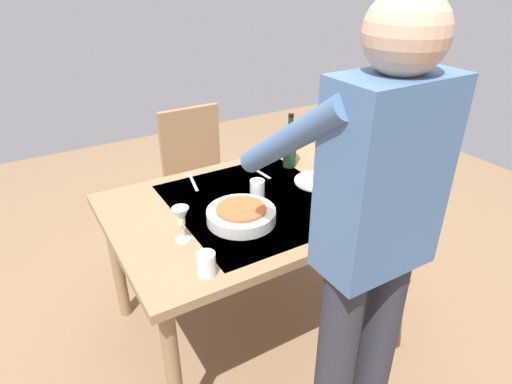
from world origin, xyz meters
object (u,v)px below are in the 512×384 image
wine_glass_left (327,146)px  serving_bowl_pasta (241,215)px  dining_table (256,215)px  water_cup_near_left (257,189)px  wine_bottle (290,147)px  wine_glass_right (181,218)px  person_server (370,237)px  dinner_plate_near (317,181)px  water_cup_near_right (206,264)px  chair_near (198,170)px

wine_glass_left → serving_bowl_pasta: 0.76m
dining_table → water_cup_near_left: size_ratio=15.32×
wine_bottle → water_cup_near_left: size_ratio=3.37×
serving_bowl_pasta → wine_glass_right: bearing=1.1°
person_server → wine_glass_right: (0.40, -0.61, -0.13)m
wine_bottle → dinner_plate_near: size_ratio=1.29×
wine_glass_right → dinner_plate_near: 0.80m
wine_glass_right → wine_bottle: bearing=-154.5°
wine_glass_left → dinner_plate_near: 0.27m
water_cup_near_right → dinner_plate_near: water_cup_near_right is taller
dinner_plate_near → water_cup_near_right: bearing=25.6°
wine_bottle → wine_glass_left: bearing=159.2°
dining_table → wine_glass_right: 0.47m
dining_table → water_cup_near_left: (-0.03, -0.03, 0.12)m
wine_bottle → water_cup_near_left: 0.40m
wine_glass_right → water_cup_near_left: 0.48m
wine_bottle → wine_glass_right: size_ratio=1.96×
wine_bottle → water_cup_near_left: bearing=32.8°
dining_table → wine_glass_left: (-0.56, -0.18, 0.18)m
person_server → serving_bowl_pasta: person_server is taller
water_cup_near_right → wine_bottle: bearing=-141.9°
wine_glass_left → wine_glass_right: bearing=17.0°
person_server → wine_glass_right: bearing=-56.7°
wine_bottle → wine_glass_left: (-0.20, 0.07, -0.01)m
dining_table → wine_bottle: (-0.36, -0.25, 0.19)m
dining_table → serving_bowl_pasta: 0.22m
wine_bottle → water_cup_near_right: wine_bottle is taller
person_server → serving_bowl_pasta: bearing=-78.3°
dining_table → serving_bowl_pasta: serving_bowl_pasta is taller
person_server → wine_bottle: bearing=-111.1°
person_server → wine_glass_left: 1.08m
chair_near → person_server: size_ratio=0.54×
chair_near → serving_bowl_pasta: size_ratio=3.03×
person_server → water_cup_near_right: 0.58m
chair_near → water_cup_near_left: (0.04, 0.82, 0.25)m
serving_bowl_pasta → dinner_plate_near: serving_bowl_pasta is taller
wine_glass_right → water_cup_near_left: (-0.44, -0.16, -0.06)m
wine_glass_left → dinner_plate_near: bearing=41.0°
chair_near → water_cup_near_right: chair_near is taller
dining_table → chair_near: bearing=-94.7°
wine_glass_left → wine_glass_right: size_ratio=1.00×
wine_glass_left → water_cup_near_left: bearing=14.9°
person_server → dinner_plate_near: person_server is taller
person_server → water_cup_near_left: size_ratio=19.21×
chair_near → dinner_plate_near: 0.92m
wine_bottle → serving_bowl_pasta: bearing=36.0°
chair_near → serving_bowl_pasta: 1.02m
person_server → wine_bottle: (-0.38, -0.98, -0.12)m
wine_bottle → dining_table: bearing=34.6°
dining_table → dinner_plate_near: bearing=-178.2°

